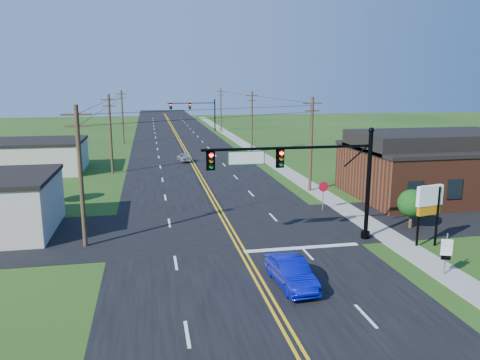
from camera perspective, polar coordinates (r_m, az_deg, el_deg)
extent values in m
plane|color=#1F4112|center=(22.95, 3.46, -14.91)|extent=(260.00, 260.00, 0.00)
cube|color=black|center=(70.76, -6.71, 3.39)|extent=(16.00, 220.00, 0.04)
cube|color=black|center=(33.85, -1.64, -5.88)|extent=(70.00, 10.00, 0.04)
cube|color=gray|center=(62.70, 3.63, 2.38)|extent=(2.00, 160.00, 0.08)
cylinder|color=black|center=(31.87, 15.36, -0.76)|extent=(0.28, 0.28, 7.20)
cylinder|color=black|center=(32.74, 15.04, -6.49)|extent=(0.60, 0.60, 0.50)
sphere|color=black|center=(31.30, 15.73, 5.86)|extent=(0.36, 0.36, 0.36)
cylinder|color=black|center=(29.37, 5.96, 3.91)|extent=(11.00, 0.18, 0.18)
cube|color=#045717|center=(28.79, 0.78, 2.71)|extent=(2.30, 0.06, 0.85)
cylinder|color=black|center=(101.02, -3.08, 8.01)|extent=(0.28, 0.28, 7.20)
cylinder|color=black|center=(101.30, -3.06, 6.11)|extent=(0.60, 0.60, 0.50)
sphere|color=black|center=(100.84, -3.11, 10.10)|extent=(0.36, 0.36, 0.36)
cylinder|color=black|center=(100.32, -5.97, 9.31)|extent=(10.00, 0.18, 0.18)
cube|color=#045717|center=(100.10, -7.81, 8.94)|extent=(2.30, 0.06, 0.85)
cube|color=#582A19|center=(46.18, 22.28, 0.82)|extent=(14.00, 11.00, 4.40)
cube|color=black|center=(45.83, 22.51, 3.70)|extent=(14.20, 11.20, 0.30)
cube|color=#BDB2A1|center=(60.05, -24.21, 2.54)|extent=(12.00, 9.00, 3.40)
cube|color=black|center=(59.81, -24.36, 4.29)|extent=(12.20, 9.20, 0.30)
cylinder|color=#382619|center=(30.67, -18.84, 0.26)|extent=(0.28, 0.28, 9.00)
cube|color=#382619|center=(30.18, -19.33, 7.53)|extent=(1.80, 0.12, 0.12)
cube|color=#382619|center=(30.23, -19.24, 6.21)|extent=(1.40, 0.12, 0.12)
cylinder|color=#382619|center=(55.29, -15.49, 5.37)|extent=(0.28, 0.28, 9.00)
cube|color=#382619|center=(55.01, -15.72, 9.40)|extent=(1.80, 0.12, 0.12)
cube|color=#382619|center=(55.04, -15.68, 8.68)|extent=(1.40, 0.12, 0.12)
cylinder|color=#382619|center=(82.13, -14.13, 7.42)|extent=(0.28, 0.28, 9.00)
cube|color=#382619|center=(81.95, -14.27, 10.14)|extent=(1.80, 0.12, 0.12)
cube|color=#382619|center=(81.97, -14.25, 9.65)|extent=(1.40, 0.12, 0.12)
cylinder|color=#382619|center=(44.82, 8.66, 4.24)|extent=(0.28, 0.28, 9.00)
cube|color=#382619|center=(44.48, 8.82, 9.23)|extent=(1.80, 0.12, 0.12)
cube|color=#382619|center=(44.51, 8.79, 8.33)|extent=(1.40, 0.12, 0.12)
cylinder|color=#382619|center=(69.71, 1.44, 7.04)|extent=(0.28, 0.28, 9.00)
cube|color=#382619|center=(69.49, 1.46, 10.25)|extent=(1.80, 0.12, 0.12)
cube|color=#382619|center=(69.51, 1.46, 9.67)|extent=(1.40, 0.12, 0.12)
cylinder|color=#382619|center=(99.14, -2.35, 8.46)|extent=(0.28, 0.28, 9.00)
cube|color=#382619|center=(98.98, -2.37, 10.72)|extent=(1.80, 0.12, 0.12)
cube|color=#382619|center=(99.00, -2.36, 10.31)|extent=(1.40, 0.12, 0.12)
cylinder|color=#382619|center=(51.37, 13.57, 0.96)|extent=(0.24, 0.24, 1.85)
sphere|color=#12420F|center=(51.08, 13.66, 2.82)|extent=(3.00, 3.00, 3.00)
cylinder|color=#382619|center=(35.85, 20.09, -4.53)|extent=(0.24, 0.24, 1.32)
sphere|color=#12420F|center=(35.55, 20.22, -2.67)|extent=(2.00, 2.00, 2.00)
cylinder|color=#382619|center=(43.78, -22.33, -1.67)|extent=(0.24, 0.24, 1.54)
sphere|color=#12420F|center=(43.49, -22.47, 0.13)|extent=(2.40, 2.40, 2.40)
imported|color=#070FAB|center=(24.59, 6.24, -11.21)|extent=(1.82, 4.45, 1.44)
imported|color=#BABAC0|center=(62.23, -6.85, 2.76)|extent=(1.87, 3.61, 1.18)
cylinder|color=slate|center=(27.82, 23.78, -8.33)|extent=(0.10, 0.10, 2.42)
cube|color=white|center=(27.56, 23.94, -6.95)|extent=(0.58, 0.24, 0.33)
cube|color=white|center=(27.70, 23.87, -7.82)|extent=(0.58, 0.24, 0.60)
cube|color=black|center=(27.84, 23.79, -8.67)|extent=(0.48, 0.20, 0.24)
cylinder|color=slate|center=(38.68, 10.09, -2.06)|extent=(0.08, 0.08, 2.30)
cylinder|color=#B90A21|center=(38.45, 10.15, -0.80)|extent=(0.88, 0.09, 0.88)
cylinder|color=black|center=(31.66, 20.95, -4.30)|extent=(0.18, 0.18, 3.89)
cylinder|color=black|center=(32.36, 22.91, -4.12)|extent=(0.18, 0.18, 3.89)
cube|color=white|center=(31.67, 22.14, -1.77)|extent=(1.96, 0.68, 1.30)
cube|color=#CC720C|center=(31.89, 22.00, -3.47)|extent=(1.74, 0.60, 0.54)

